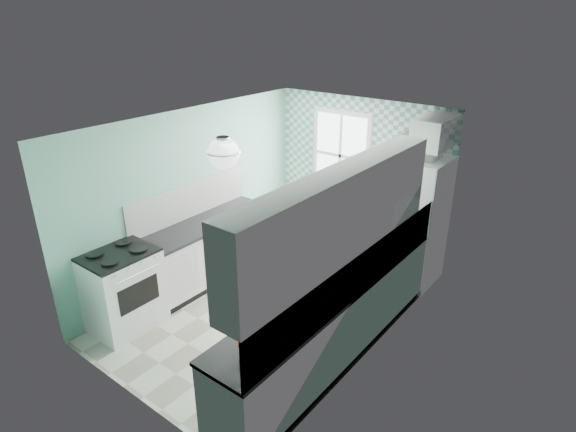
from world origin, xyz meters
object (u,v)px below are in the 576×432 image
Objects in this scene: ceiling_light at (224,153)px; fruit_bowl at (269,335)px; sink at (377,254)px; potted_plant at (248,341)px; fridge at (412,220)px; stove at (123,289)px; microwave at (421,147)px.

fruit_bowl is at bearing -30.86° from ceiling_light.
sink is 1.86× the size of potted_plant.
potted_plant is (0.09, -3.60, 0.15)m from fridge.
fruit_bowl is (2.40, -0.03, 0.44)m from stove.
microwave is at bearing 90.89° from sink.
microwave is at bearing 50.88° from fridge.
ceiling_light is 1.94m from fruit_bowl.
fruit_bowl is (0.09, -3.31, 0.04)m from fridge.
sink is at bearing 89.90° from potted_plant.
ceiling_light is 2.26m from stove.
ceiling_light reaches higher than fruit_bowl.
potted_plant is at bearing -91.10° from fridge.
sink is at bearing 98.12° from microwave.
ceiling_light reaches higher than microwave.
microwave reaches higher than sink.
ceiling_light is 1.39× the size of fruit_bowl.
microwave reaches higher than fruit_bowl.
sink is 1.65m from microwave.
ceiling_light is 2.29m from sink.
potted_plant is at bearing 95.20° from microwave.
microwave is (-0.09, 1.24, 1.09)m from sink.
sink is at bearing 48.48° from ceiling_light.
potted_plant is (0.00, -0.29, 0.11)m from fruit_bowl.
fridge is at bearing 91.56° from fruit_bowl.
fridge is at bearing 66.86° from ceiling_light.
fruit_bowl is 0.88× the size of potted_plant.
sink is 1.01× the size of microwave.
ceiling_light is 0.66× the size of microwave.
microwave reaches higher than stove.
microwave is (2.31, 3.29, 1.49)m from stove.
microwave is (0.00, 0.00, 1.08)m from fridge.
microwave is at bearing 58.51° from stove.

